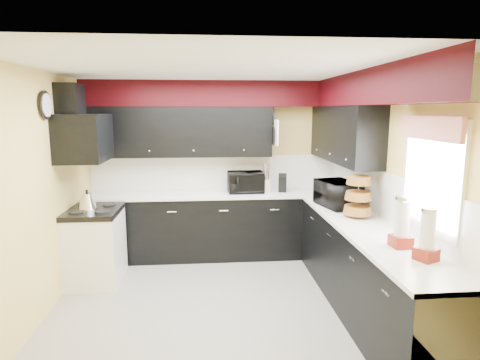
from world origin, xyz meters
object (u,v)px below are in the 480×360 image
Objects in this scene: microwave at (338,194)px; kettle at (87,201)px; utensil_crock at (266,185)px; toaster_oven at (246,182)px; knife_block at (282,183)px.

kettle is at bearing 73.23° from microwave.
utensil_crock is (-0.74, 1.00, -0.07)m from microwave.
microwave is (1.03, -0.97, 0.01)m from toaster_oven.
knife_block is (0.23, -0.07, 0.04)m from utensil_crock.
toaster_oven is 0.89× the size of microwave.
knife_block is at bearing -5.26° from toaster_oven.
toaster_oven reaches higher than utensil_crock.
utensil_crock is at bearing 23.69° from microwave.
microwave reaches higher than knife_block.
microwave reaches higher than toaster_oven.
toaster_oven is 0.53m from knife_block.
utensil_crock reaches higher than kettle.
kettle is at bearing -161.28° from utensil_crock.
kettle is (-2.53, -0.71, -0.05)m from knife_block.
microwave is 3.25× the size of utensil_crock.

